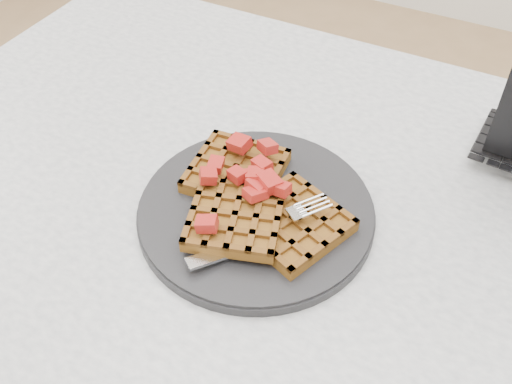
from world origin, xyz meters
The scene contains 5 objects.
table centered at (0.00, 0.00, 0.64)m, with size 1.20×0.80×0.75m.
plate centered at (-0.06, -0.02, 0.76)m, with size 0.28×0.28×0.02m, color black.
waffles centered at (-0.06, -0.03, 0.78)m, with size 0.22×0.19×0.03m.
strawberry_pile centered at (-0.06, -0.02, 0.80)m, with size 0.15×0.15×0.02m, color maroon, non-canonical shape.
fork centered at (-0.02, -0.06, 0.77)m, with size 0.02×0.18×0.02m, color silver, non-canonical shape.
Camera 1 is at (0.15, -0.42, 1.25)m, focal length 40.00 mm.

